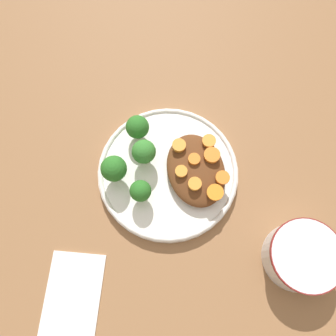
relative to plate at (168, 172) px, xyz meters
name	(u,v)px	position (x,y,z in m)	size (l,w,h in m)	color
ground_plane	(168,174)	(0.00, 0.00, -0.01)	(4.00, 4.00, 0.00)	#8C603D
plate	(168,172)	(0.00, 0.00, 0.00)	(0.24, 0.24, 0.02)	white
dip_bowl	(302,256)	(0.18, 0.17, 0.02)	(0.11, 0.11, 0.06)	silver
stew_mound	(196,170)	(0.01, 0.04, 0.02)	(0.13, 0.09, 0.03)	#5B3319
broccoli_floret_0	(141,191)	(0.03, -0.05, 0.03)	(0.03, 0.03, 0.05)	#759E51
broccoli_floret_1	(144,152)	(-0.03, -0.03, 0.04)	(0.04, 0.04, 0.05)	#7FA85B
broccoli_floret_2	(138,127)	(-0.08, -0.03, 0.04)	(0.04, 0.04, 0.05)	#759E51
broccoli_floret_3	(114,169)	(-0.01, -0.08, 0.04)	(0.04, 0.04, 0.06)	#7FA85B
carrot_slice_0	(181,171)	(0.02, 0.02, 0.04)	(0.02, 0.02, 0.01)	orange
carrot_slice_1	(195,161)	(0.00, 0.04, 0.04)	(0.02, 0.02, 0.01)	orange
carrot_slice_2	(223,178)	(0.04, 0.08, 0.04)	(0.02, 0.02, 0.01)	orange
carrot_slice_3	(212,157)	(0.00, 0.07, 0.04)	(0.03, 0.03, 0.01)	orange
carrot_slice_4	(179,145)	(-0.03, 0.02, 0.04)	(0.02, 0.02, 0.01)	orange
carrot_slice_5	(195,184)	(0.04, 0.03, 0.04)	(0.02, 0.02, 0.01)	orange
carrot_slice_6	(215,192)	(0.06, 0.06, 0.04)	(0.03, 0.03, 0.00)	orange
carrot_slice_7	(209,141)	(-0.03, 0.07, 0.04)	(0.02, 0.02, 0.01)	orange
napkin	(73,296)	(0.16, -0.19, -0.01)	(0.15, 0.12, 0.01)	white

